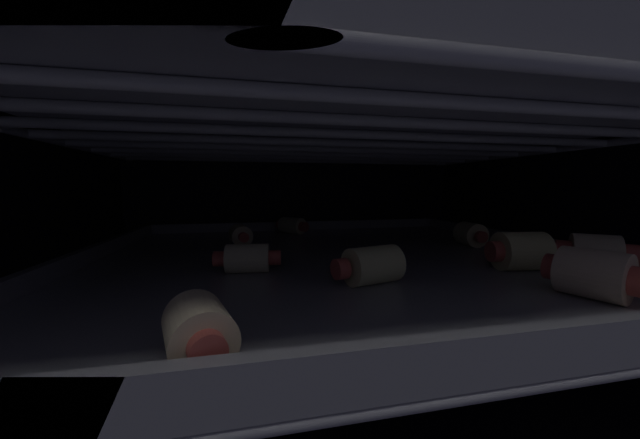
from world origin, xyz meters
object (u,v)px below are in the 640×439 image
pig_in_blanket_lower_0 (521,251)px  oven_rack_upper (337,143)px  pig_in_blanket_lower_2 (471,234)px  baking_tray_upper (337,132)px  pig_in_blanket_lower_8 (594,253)px  baking_tray_lower (336,258)px  pig_in_blanket_upper_3 (425,109)px  pig_in_blanket_upper_0 (541,104)px  pig_in_blanket_lower_3 (369,265)px  pig_in_blanket_upper_1 (359,89)px  pig_in_blanket_lower_6 (292,226)px  pig_in_blanket_upper_4 (388,98)px  pig_in_blanket_lower_7 (593,274)px  pig_in_blanket_upper_5 (73,75)px  pig_in_blanket_lower_5 (241,235)px  oven_rack_lower (336,266)px  pig_in_blanket_upper_2 (428,120)px  pig_in_blanket_lower_1 (199,331)px  pig_in_blanket_lower_4 (248,258)px

pig_in_blanket_lower_0 → oven_rack_upper: 19.66cm
pig_in_blanket_lower_2 → baking_tray_upper: (-17.77, -2.19, 11.41)cm
pig_in_blanket_lower_8 → oven_rack_upper: bearing=150.9°
baking_tray_lower → pig_in_blanket_upper_3: bearing=-22.4°
pig_in_blanket_upper_0 → baking_tray_upper: bearing=158.0°
pig_in_blanket_lower_0 → pig_in_blanket_lower_3: bearing=-175.8°
pig_in_blanket_lower_2 → pig_in_blanket_upper_1: bearing=-151.6°
pig_in_blanket_lower_6 → pig_in_blanket_upper_1: (2.08, -25.07, 13.63)cm
pig_in_blanket_upper_1 → pig_in_blanket_upper_4: 4.10cm
pig_in_blanket_lower_7 → pig_in_blanket_upper_5: pig_in_blanket_upper_5 is taller
baking_tray_lower → pig_in_blanket_upper_3: (7.94, -3.27, 15.13)cm
baking_tray_lower → pig_in_blanket_lower_6: 17.69cm
pig_in_blanket_upper_3 → pig_in_blanket_lower_2: bearing=29.0°
pig_in_blanket_upper_1 → pig_in_blanket_upper_0: bearing=1.7°
pig_in_blanket_lower_2 → pig_in_blanket_lower_5: pig_in_blanket_lower_2 is taller
pig_in_blanket_lower_3 → pig_in_blanket_lower_5: (-9.74, 19.04, -0.14)cm
pig_in_blanket_lower_5 → oven_rack_upper: oven_rack_upper is taller
pig_in_blanket_lower_8 → pig_in_blanket_upper_0: (-2.35, 3.98, 13.28)cm
oven_rack_lower → pig_in_blanket_lower_2: size_ratio=12.11×
pig_in_blanket_lower_2 → baking_tray_upper: 21.23cm
pig_in_blanket_lower_7 → pig_in_blanket_upper_4: 19.87cm
pig_in_blanket_lower_3 → pig_in_blanket_upper_4: bearing=55.0°
oven_rack_lower → pig_in_blanket_upper_3: size_ratio=11.91×
pig_in_blanket_upper_1 → pig_in_blanket_upper_2: 13.77cm
pig_in_blanket_lower_7 → pig_in_blanket_lower_8: (7.16, 5.48, 0.01)cm
oven_rack_lower → pig_in_blanket_lower_8: size_ratio=10.21×
pig_in_blanket_lower_8 → pig_in_blanket_upper_3: bearing=146.9°
oven_rack_upper → pig_in_blanket_upper_2: pig_in_blanket_upper_2 is taller
pig_in_blanket_lower_5 → pig_in_blanket_lower_8: size_ratio=0.94×
oven_rack_lower → pig_in_blanket_upper_0: bearing=-22.0°
pig_in_blanket_lower_1 → pig_in_blanket_lower_6: size_ratio=0.87×
oven_rack_lower → pig_in_blanket_lower_4: pig_in_blanket_lower_4 is taller
pig_in_blanket_lower_0 → pig_in_blanket_lower_2: bearing=72.3°
pig_in_blanket_lower_1 → pig_in_blanket_upper_0: 33.99cm
pig_in_blanket_lower_4 → pig_in_blanket_upper_1: 16.48cm
pig_in_blanket_upper_5 → pig_in_blanket_lower_7: bearing=-16.5°
baking_tray_upper → pig_in_blanket_lower_0: bearing=-33.5°
pig_in_blanket_lower_1 → pig_in_blanket_upper_2: (21.75, 20.01, 13.36)cm
pig_in_blanket_lower_7 → oven_rack_upper: 23.20cm
pig_in_blanket_lower_2 → pig_in_blanket_lower_6: bearing=142.9°
pig_in_blanket_upper_1 → pig_in_blanket_lower_4: bearing=164.0°
pig_in_blanket_lower_7 → pig_in_blanket_upper_3: (-4.80, 13.26, 13.23)cm
pig_in_blanket_lower_0 → pig_in_blanket_upper_1: pig_in_blanket_upper_1 is taller
pig_in_blanket_lower_8 → pig_in_blanket_upper_5: size_ratio=0.88×
pig_in_blanket_lower_1 → pig_in_blanket_upper_2: pig_in_blanket_upper_2 is taller
pig_in_blanket_lower_7 → baking_tray_upper: (-12.74, 16.53, 11.24)cm
pig_in_blanket_lower_3 → baking_tray_upper: bearing=88.2°
pig_in_blanket_lower_3 → pig_in_blanket_upper_5: (-20.25, 3.72, 13.47)cm
baking_tray_upper → pig_in_blanket_lower_4: bearing=-151.0°
pig_in_blanket_lower_7 → pig_in_blanket_lower_4: bearing=152.4°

